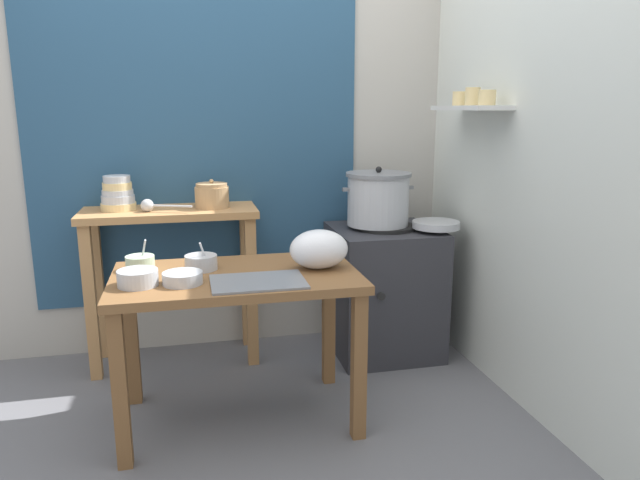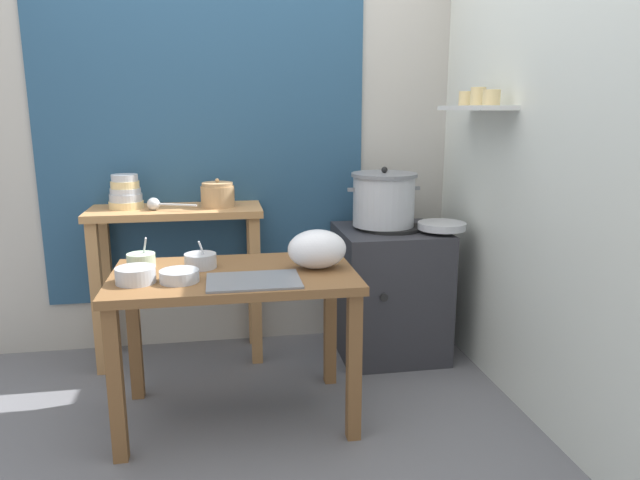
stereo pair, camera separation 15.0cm
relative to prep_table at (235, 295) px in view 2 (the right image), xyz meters
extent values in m
plane|color=slate|center=(0.02, -0.08, -0.61)|extent=(9.00, 9.00, 0.00)
cube|color=#B2ADA3|center=(0.12, 1.02, 0.69)|extent=(4.40, 0.10, 2.60)
cube|color=navy|center=(-0.13, 0.96, 0.74)|extent=(1.90, 0.02, 2.10)
cube|color=silver|center=(1.42, 0.12, 0.69)|extent=(0.10, 3.20, 2.60)
cube|color=silver|center=(1.27, 0.32, 0.84)|extent=(0.20, 0.56, 0.02)
cylinder|color=#E5C684|center=(1.27, 0.15, 0.89)|extent=(0.08, 0.08, 0.08)
cylinder|color=#E5C684|center=(1.27, 0.30, 0.90)|extent=(0.08, 0.08, 0.09)
cylinder|color=#E5C684|center=(1.27, 0.45, 0.89)|extent=(0.08, 0.08, 0.07)
cube|color=brown|center=(0.00, 0.00, 0.09)|extent=(1.10, 0.66, 0.04)
cube|color=brown|center=(-0.50, -0.28, -0.27)|extent=(0.06, 0.06, 0.68)
cube|color=brown|center=(0.50, -0.28, -0.27)|extent=(0.06, 0.06, 0.68)
cube|color=brown|center=(-0.50, 0.28, -0.27)|extent=(0.06, 0.06, 0.68)
cube|color=brown|center=(0.50, 0.28, -0.27)|extent=(0.06, 0.06, 0.68)
cube|color=#B27F4C|center=(-0.30, 0.75, 0.27)|extent=(0.96, 0.40, 0.04)
cube|color=#B27F4C|center=(-0.73, 0.60, -0.18)|extent=(0.06, 0.06, 0.86)
cube|color=#B27F4C|center=(0.13, 0.60, -0.18)|extent=(0.06, 0.06, 0.86)
cube|color=#B27F4C|center=(-0.73, 0.90, -0.18)|extent=(0.06, 0.06, 0.86)
cube|color=#B27F4C|center=(0.13, 0.90, -0.18)|extent=(0.06, 0.06, 0.86)
cube|color=#2D2D33|center=(0.92, 0.62, -0.23)|extent=(0.60, 0.60, 0.76)
cylinder|color=black|center=(0.92, 0.62, 0.16)|extent=(0.36, 0.36, 0.02)
cylinder|color=black|center=(0.80, 0.32, -0.16)|extent=(0.04, 0.02, 0.04)
cylinder|color=#B7BABF|center=(0.88, 0.64, 0.31)|extent=(0.36, 0.36, 0.29)
cylinder|color=slate|center=(0.88, 0.64, 0.47)|extent=(0.38, 0.38, 0.02)
sphere|color=black|center=(0.88, 0.64, 0.50)|extent=(0.04, 0.04, 0.04)
cube|color=slate|center=(0.69, 0.64, 0.39)|extent=(0.04, 0.02, 0.02)
cube|color=slate|center=(1.08, 0.64, 0.39)|extent=(0.04, 0.02, 0.02)
cylinder|color=tan|center=(-0.06, 0.75, 0.35)|extent=(0.19, 0.19, 0.12)
cylinder|color=tan|center=(-0.06, 0.75, 0.42)|extent=(0.17, 0.17, 0.02)
sphere|color=tan|center=(-0.06, 0.75, 0.44)|extent=(0.02, 0.02, 0.02)
cylinder|color=#E5C684|center=(-0.57, 0.79, 0.31)|extent=(0.19, 0.19, 0.04)
cylinder|color=#B7BABF|center=(-0.57, 0.79, 0.35)|extent=(0.18, 0.18, 0.04)
cylinder|color=#B7BABF|center=(-0.57, 0.79, 0.39)|extent=(0.17, 0.17, 0.03)
cylinder|color=#E5C684|center=(-0.57, 0.79, 0.42)|extent=(0.16, 0.16, 0.04)
cylinder|color=#B7BABF|center=(-0.57, 0.79, 0.46)|extent=(0.14, 0.14, 0.04)
sphere|color=#B7BABF|center=(-0.41, 0.69, 0.33)|extent=(0.07, 0.07, 0.07)
cylinder|color=#B7BABF|center=(-0.28, 0.64, 0.33)|extent=(0.21, 0.09, 0.01)
cube|color=slate|center=(0.08, -0.17, 0.12)|extent=(0.40, 0.28, 0.01)
ellipsoid|color=white|center=(0.38, 0.00, 0.20)|extent=(0.27, 0.20, 0.18)
cylinder|color=#B7BABF|center=(1.18, 0.48, 0.19)|extent=(0.27, 0.27, 0.04)
cylinder|color=#B7D1AD|center=(-0.43, 0.16, 0.14)|extent=(0.13, 0.13, 0.07)
cylinder|color=#BFB28C|center=(-0.43, 0.16, 0.17)|extent=(0.11, 0.11, 0.01)
cylinder|color=#B7BABF|center=(-0.41, 0.16, 0.19)|extent=(0.04, 0.09, 0.15)
cylinder|color=#B7BABF|center=(-0.15, 0.10, 0.14)|extent=(0.15, 0.15, 0.07)
cylinder|color=#337238|center=(-0.15, 0.10, 0.17)|extent=(0.13, 0.13, 0.01)
cylinder|color=#B7BABF|center=(-0.14, 0.09, 0.18)|extent=(0.05, 0.07, 0.14)
cylinder|color=#B7BABF|center=(-0.42, -0.10, 0.15)|extent=(0.17, 0.17, 0.07)
cylinder|color=brown|center=(-0.42, -0.10, 0.17)|extent=(0.14, 0.14, 0.01)
cylinder|color=#B7BABF|center=(-0.23, -0.11, 0.14)|extent=(0.17, 0.17, 0.05)
cylinder|color=#BFB28C|center=(-0.23, -0.11, 0.16)|extent=(0.14, 0.14, 0.01)
cylinder|color=beige|center=(0.46, 0.23, 0.13)|extent=(0.14, 0.14, 0.05)
cylinder|color=#337238|center=(0.46, 0.23, 0.15)|extent=(0.12, 0.12, 0.01)
camera|label=1|loc=(-0.20, -2.56, 0.84)|focal=32.74mm
camera|label=2|loc=(-0.05, -2.59, 0.84)|focal=32.74mm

